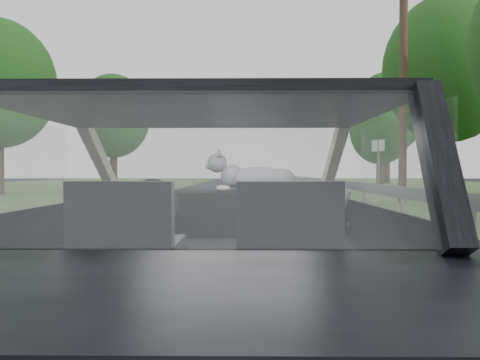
{
  "coord_description": "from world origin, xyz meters",
  "views": [
    {
      "loc": [
        0.19,
        -2.6,
        1.14
      ],
      "look_at": [
        0.16,
        0.54,
        1.08
      ],
      "focal_mm": 35.0,
      "sensor_mm": 36.0,
      "label": 1
    }
  ],
  "objects_px": {
    "highway_sign": "(379,166)",
    "cat": "(260,177)",
    "subject_car": "(211,245)",
    "other_car": "(256,179)",
    "utility_pole": "(403,78)"
  },
  "relations": [
    {
      "from": "cat",
      "to": "utility_pole",
      "type": "relative_size",
      "value": 0.07
    },
    {
      "from": "subject_car",
      "to": "cat",
      "type": "bearing_deg",
      "value": 63.71
    },
    {
      "from": "cat",
      "to": "other_car",
      "type": "relative_size",
      "value": 0.16
    },
    {
      "from": "cat",
      "to": "other_car",
      "type": "distance_m",
      "value": 24.07
    },
    {
      "from": "subject_car",
      "to": "highway_sign",
      "type": "relative_size",
      "value": 1.46
    },
    {
      "from": "subject_car",
      "to": "utility_pole",
      "type": "xyz_separation_m",
      "value": [
        5.86,
        14.27,
        3.76
      ]
    },
    {
      "from": "cat",
      "to": "subject_car",
      "type": "bearing_deg",
      "value": -119.28
    },
    {
      "from": "highway_sign",
      "to": "cat",
      "type": "bearing_deg",
      "value": -129.66
    },
    {
      "from": "utility_pole",
      "to": "highway_sign",
      "type": "bearing_deg",
      "value": 81.31
    },
    {
      "from": "subject_car",
      "to": "highway_sign",
      "type": "height_order",
      "value": "highway_sign"
    },
    {
      "from": "subject_car",
      "to": "highway_sign",
      "type": "bearing_deg",
      "value": 71.76
    },
    {
      "from": "cat",
      "to": "highway_sign",
      "type": "bearing_deg",
      "value": 69.01
    },
    {
      "from": "cat",
      "to": "highway_sign",
      "type": "xyz_separation_m",
      "value": [
        6.56,
        20.21,
        0.27
      ]
    },
    {
      "from": "other_car",
      "to": "utility_pole",
      "type": "bearing_deg",
      "value": -53.62
    },
    {
      "from": "subject_car",
      "to": "highway_sign",
      "type": "distance_m",
      "value": 21.9
    }
  ]
}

